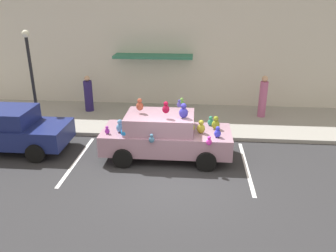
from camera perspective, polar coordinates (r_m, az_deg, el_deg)
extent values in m
plane|color=#2D2D30|center=(10.29, 1.08, -9.01)|extent=(60.00, 60.00, 0.00)
cube|color=gray|center=(14.78, 2.40, 1.09)|extent=(24.00, 4.00, 0.15)
cube|color=beige|center=(16.14, 2.94, 14.25)|extent=(24.00, 0.30, 6.40)
cube|color=#2D7257|center=(15.80, -2.47, 11.72)|extent=(3.60, 1.10, 0.12)
cube|color=silver|center=(11.27, 13.08, -6.69)|extent=(0.12, 3.60, 0.01)
cube|color=silver|center=(11.81, -15.07, -5.53)|extent=(0.12, 3.60, 0.01)
cube|color=#A1798E|center=(11.34, -0.26, -2.31)|extent=(4.27, 1.69, 0.68)
cube|color=#A1798E|center=(11.13, -1.36, 0.65)|extent=(2.22, 1.49, 0.56)
cylinder|color=black|center=(12.21, 6.31, -2.31)|extent=(0.64, 0.22, 0.64)
cylinder|color=black|center=(10.69, 6.46, -5.95)|extent=(0.64, 0.22, 0.64)
cylinder|color=black|center=(12.42, -6.01, -1.89)|extent=(0.64, 0.22, 0.64)
cylinder|color=black|center=(10.92, -7.63, -5.39)|extent=(0.64, 0.22, 0.64)
ellipsoid|color=#2280D4|center=(10.74, -7.39, -1.15)|extent=(0.23, 0.19, 0.27)
sphere|color=#2280D4|center=(10.67, -7.43, -0.23)|extent=(0.15, 0.15, 0.15)
ellipsoid|color=teal|center=(10.39, -2.78, -2.32)|extent=(0.17, 0.14, 0.20)
sphere|color=teal|center=(10.34, -2.80, -1.61)|extent=(0.11, 0.11, 0.11)
ellipsoid|color=#C2D81B|center=(11.08, 3.95, -0.29)|extent=(0.22, 0.18, 0.27)
sphere|color=#C2D81B|center=(11.02, 3.97, 0.59)|extent=(0.14, 0.14, 0.14)
ellipsoid|color=maroon|center=(10.56, -0.36, 2.85)|extent=(0.23, 0.18, 0.27)
sphere|color=maroon|center=(10.50, -0.37, 3.80)|extent=(0.14, 0.14, 0.14)
ellipsoid|color=#A9A62B|center=(10.97, 5.60, -0.45)|extent=(0.26, 0.21, 0.31)
sphere|color=#A9A62B|center=(10.90, 5.64, 0.59)|extent=(0.17, 0.17, 0.17)
ellipsoid|color=#63A23E|center=(11.38, 2.32, 3.77)|extent=(0.18, 0.15, 0.22)
sphere|color=#63A23E|center=(11.33, 2.34, 4.50)|extent=(0.12, 0.12, 0.12)
ellipsoid|color=olive|center=(11.36, 8.05, 0.23)|extent=(0.27, 0.22, 0.31)
sphere|color=olive|center=(11.29, 8.11, 1.25)|extent=(0.17, 0.17, 0.17)
ellipsoid|color=#383BDE|center=(10.73, 8.36, -1.26)|extent=(0.21, 0.17, 0.25)
sphere|color=#383BDE|center=(10.67, 8.41, -0.40)|extent=(0.14, 0.14, 0.14)
ellipsoid|color=#32E4B1|center=(11.23, -7.02, -0.10)|extent=(0.23, 0.19, 0.27)
sphere|color=#32E4B1|center=(11.17, -7.06, 0.78)|extent=(0.14, 0.14, 0.14)
ellipsoid|color=#463F9B|center=(11.16, 1.90, 3.62)|extent=(0.15, 0.13, 0.18)
sphere|color=#463F9B|center=(11.13, 1.91, 4.24)|extent=(0.10, 0.10, 0.10)
ellipsoid|color=purple|center=(11.06, -10.22, -0.86)|extent=(0.16, 0.13, 0.18)
sphere|color=purple|center=(11.02, -10.26, -0.25)|extent=(0.10, 0.10, 0.10)
ellipsoid|color=#5A92C8|center=(11.11, -8.09, -0.32)|extent=(0.25, 0.21, 0.30)
sphere|color=#5A92C8|center=(11.03, -8.14, 0.68)|extent=(0.16, 0.16, 0.16)
ellipsoid|color=#A1462F|center=(11.08, -4.79, 3.33)|extent=(0.24, 0.20, 0.28)
sphere|color=#A1462F|center=(11.02, -4.82, 4.29)|extent=(0.15, 0.15, 0.15)
ellipsoid|color=#3531A5|center=(10.63, 2.64, 2.23)|extent=(0.28, 0.23, 0.33)
sphere|color=#3531A5|center=(10.55, 2.66, 3.41)|extent=(0.18, 0.18, 0.18)
ellipsoid|color=#2D9472|center=(11.66, 7.19, 0.62)|extent=(0.20, 0.16, 0.23)
sphere|color=#2D9472|center=(11.60, 7.23, 1.36)|extent=(0.13, 0.13, 0.13)
ellipsoid|color=#ED39C0|center=(10.33, 6.94, -2.71)|extent=(0.17, 0.14, 0.20)
sphere|color=#ED39C0|center=(10.27, 6.97, -2.00)|extent=(0.11, 0.11, 0.11)
cube|color=navy|center=(13.10, -25.05, -1.08)|extent=(4.08, 1.70, 0.68)
cube|color=navy|center=(13.01, -26.26, 1.49)|extent=(2.12, 1.50, 0.56)
cylinder|color=black|center=(13.36, -18.40, -1.19)|extent=(0.64, 0.22, 0.64)
cylinder|color=black|center=(11.96, -21.45, -4.30)|extent=(0.64, 0.22, 0.64)
ellipsoid|color=#9E723D|center=(13.45, -5.53, 0.45)|extent=(0.43, 0.36, 0.54)
sphere|color=#9E723D|center=(13.32, -5.59, 1.99)|extent=(0.30, 0.30, 0.30)
sphere|color=#9E723D|center=(13.30, -6.05, 2.43)|extent=(0.12, 0.12, 0.12)
sphere|color=#9E723D|center=(13.27, -5.15, 2.41)|extent=(0.12, 0.12, 0.12)
cylinder|color=black|center=(14.27, -21.83, 6.57)|extent=(0.12, 0.12, 3.54)
sphere|color=#EAEACC|center=(13.95, -22.93, 14.16)|extent=(0.28, 0.28, 0.28)
cylinder|color=navy|center=(15.92, -13.26, 4.96)|extent=(0.39, 0.39, 1.40)
sphere|color=tan|center=(15.71, -13.52, 7.83)|extent=(0.24, 0.24, 0.24)
cylinder|color=#AF5883|center=(15.28, 15.70, 4.36)|extent=(0.34, 0.34, 1.57)
sphere|color=tan|center=(15.05, 16.05, 7.68)|extent=(0.26, 0.26, 0.26)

